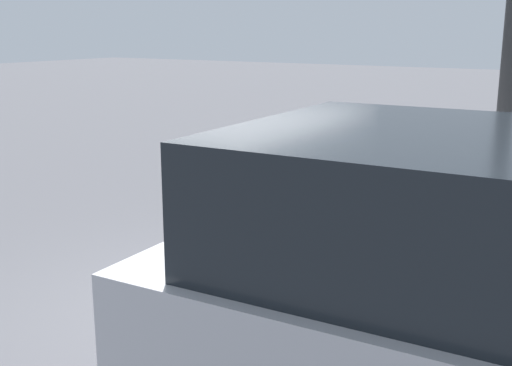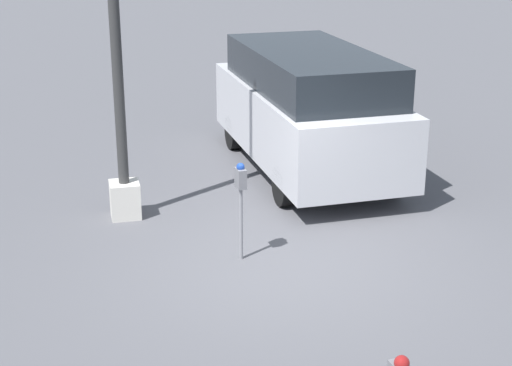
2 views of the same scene
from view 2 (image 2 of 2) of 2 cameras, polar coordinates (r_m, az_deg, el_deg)
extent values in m
plane|color=#4C4C51|center=(10.33, 2.11, -6.07)|extent=(80.00, 80.00, 0.00)
cylinder|color=gray|center=(10.34, -1.10, -2.97)|extent=(0.05, 0.05, 1.01)
cube|color=slate|center=(10.11, -1.13, 0.35)|extent=(0.21, 0.13, 0.26)
sphere|color=navy|center=(10.06, -1.13, 1.17)|extent=(0.11, 0.11, 0.11)
sphere|color=maroon|center=(5.60, 10.55, -12.75)|extent=(0.11, 0.11, 0.11)
cube|color=beige|center=(11.98, -9.50, -1.20)|extent=(0.44, 0.44, 0.55)
cube|color=#B2B2B7|center=(13.82, 3.65, 4.58)|extent=(5.22, 2.22, 1.18)
cube|color=black|center=(13.49, 3.91, 8.24)|extent=(4.18, 2.02, 0.67)
cube|color=orange|center=(16.08, -1.59, 5.13)|extent=(0.08, 0.12, 0.20)
cylinder|color=black|center=(15.20, -1.58, 3.69)|extent=(0.65, 0.27, 0.64)
cylinder|color=black|center=(15.71, 4.76, 4.16)|extent=(0.65, 0.27, 0.64)
cylinder|color=black|center=(12.27, 2.10, -0.20)|extent=(0.65, 0.27, 0.64)
cylinder|color=black|center=(12.91, 9.67, 0.52)|extent=(0.65, 0.27, 0.64)
camera|label=1|loc=(14.45, 16.48, 11.57)|focal=45.00mm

